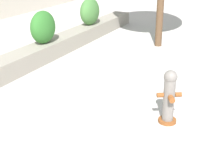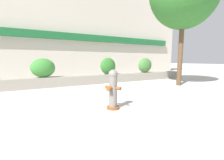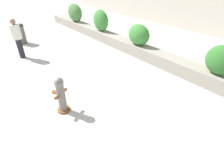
{
  "view_description": "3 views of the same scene",
  "coord_description": "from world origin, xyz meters",
  "px_view_note": "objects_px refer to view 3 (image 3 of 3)",
  "views": [
    {
      "loc": [
        -4.15,
        0.15,
        3.12
      ],
      "look_at": [
        1.06,
        2.68,
        0.7
      ],
      "focal_mm": 50.0,
      "sensor_mm": 36.0,
      "label": 1
    },
    {
      "loc": [
        -0.78,
        -2.01,
        1.32
      ],
      "look_at": [
        1.64,
        2.55,
        0.64
      ],
      "focal_mm": 24.0,
      "sensor_mm": 36.0,
      "label": 2
    },
    {
      "loc": [
        4.91,
        0.17,
        3.35
      ],
      "look_at": [
        1.35,
        3.07,
        0.51
      ],
      "focal_mm": 28.0,
      "sensor_mm": 36.0,
      "label": 3
    }
  ],
  "objects_px": {
    "hedge_bush_2": "(139,35)",
    "pedestrian": "(17,36)",
    "fire_hydrant": "(61,95)",
    "hedge_bush_1": "(101,20)",
    "hedge_bush_0": "(75,13)",
    "hedge_bush_3": "(221,60)",
    "trash_bin": "(20,34)"
  },
  "relations": [
    {
      "from": "hedge_bush_2",
      "to": "pedestrian",
      "type": "bearing_deg",
      "value": -125.74
    },
    {
      "from": "fire_hydrant",
      "to": "pedestrian",
      "type": "relative_size",
      "value": 0.62
    },
    {
      "from": "hedge_bush_1",
      "to": "fire_hydrant",
      "type": "distance_m",
      "value": 6.27
    },
    {
      "from": "hedge_bush_0",
      "to": "pedestrian",
      "type": "xyz_separation_m",
      "value": [
        2.7,
        -4.33,
        -0.08
      ]
    },
    {
      "from": "hedge_bush_0",
      "to": "hedge_bush_3",
      "type": "distance_m",
      "value": 9.36
    },
    {
      "from": "hedge_bush_2",
      "to": "hedge_bush_3",
      "type": "xyz_separation_m",
      "value": [
        3.54,
        0.0,
        0.03
      ]
    },
    {
      "from": "hedge_bush_2",
      "to": "pedestrian",
      "type": "relative_size",
      "value": 0.65
    },
    {
      "from": "fire_hydrant",
      "to": "hedge_bush_0",
      "type": "bearing_deg",
      "value": 148.19
    },
    {
      "from": "pedestrian",
      "to": "hedge_bush_2",
      "type": "bearing_deg",
      "value": 54.26
    },
    {
      "from": "hedge_bush_0",
      "to": "trash_bin",
      "type": "relative_size",
      "value": 1.43
    },
    {
      "from": "hedge_bush_1",
      "to": "hedge_bush_3",
      "type": "height_order",
      "value": "hedge_bush_1"
    },
    {
      "from": "hedge_bush_3",
      "to": "fire_hydrant",
      "type": "bearing_deg",
      "value": -114.96
    },
    {
      "from": "hedge_bush_3",
      "to": "pedestrian",
      "type": "height_order",
      "value": "pedestrian"
    },
    {
      "from": "hedge_bush_3",
      "to": "trash_bin",
      "type": "xyz_separation_m",
      "value": [
        -8.65,
        -3.79,
        -0.48
      ]
    },
    {
      "from": "fire_hydrant",
      "to": "hedge_bush_1",
      "type": "bearing_deg",
      "value": 133.93
    },
    {
      "from": "hedge_bush_3",
      "to": "fire_hydrant",
      "type": "distance_m",
      "value": 4.99
    },
    {
      "from": "pedestrian",
      "to": "trash_bin",
      "type": "height_order",
      "value": "pedestrian"
    },
    {
      "from": "hedge_bush_1",
      "to": "trash_bin",
      "type": "relative_size",
      "value": 1.14
    },
    {
      "from": "hedge_bush_1",
      "to": "hedge_bush_2",
      "type": "distance_m",
      "value": 2.9
    },
    {
      "from": "hedge_bush_1",
      "to": "fire_hydrant",
      "type": "relative_size",
      "value": 1.07
    },
    {
      "from": "fire_hydrant",
      "to": "pedestrian",
      "type": "height_order",
      "value": "pedestrian"
    },
    {
      "from": "pedestrian",
      "to": "hedge_bush_3",
      "type": "bearing_deg",
      "value": 33.05
    },
    {
      "from": "hedge_bush_3",
      "to": "fire_hydrant",
      "type": "relative_size",
      "value": 0.91
    },
    {
      "from": "pedestrian",
      "to": "fire_hydrant",
      "type": "bearing_deg",
      "value": -2.18
    },
    {
      "from": "hedge_bush_2",
      "to": "trash_bin",
      "type": "bearing_deg",
      "value": -143.39
    },
    {
      "from": "hedge_bush_2",
      "to": "hedge_bush_3",
      "type": "bearing_deg",
      "value": 0.0
    },
    {
      "from": "hedge_bush_2",
      "to": "hedge_bush_0",
      "type": "bearing_deg",
      "value": 180.0
    },
    {
      "from": "hedge_bush_0",
      "to": "hedge_bush_2",
      "type": "height_order",
      "value": "hedge_bush_0"
    },
    {
      "from": "hedge_bush_1",
      "to": "fire_hydrant",
      "type": "xyz_separation_m",
      "value": [
        4.34,
        -4.5,
        -0.52
      ]
    },
    {
      "from": "fire_hydrant",
      "to": "pedestrian",
      "type": "xyz_separation_m",
      "value": [
        -4.56,
        0.17,
        0.44
      ]
    },
    {
      "from": "hedge_bush_1",
      "to": "pedestrian",
      "type": "relative_size",
      "value": 0.67
    },
    {
      "from": "hedge_bush_2",
      "to": "hedge_bush_3",
      "type": "relative_size",
      "value": 1.14
    }
  ]
}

